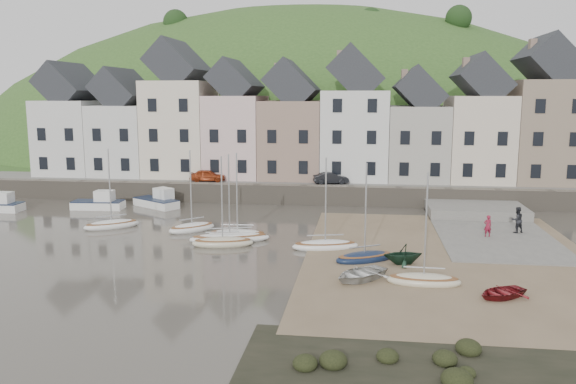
# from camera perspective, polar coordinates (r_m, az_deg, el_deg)

# --- Properties ---
(ground) EXTENTS (160.00, 160.00, 0.00)m
(ground) POSITION_cam_1_polar(r_m,az_deg,el_deg) (37.92, -1.20, -5.97)
(ground) COLOR #413C33
(ground) RESTS_ON ground
(quay_land) EXTENTS (90.00, 30.00, 1.50)m
(quay_land) POSITION_cam_1_polar(r_m,az_deg,el_deg) (68.98, 2.84, 1.71)
(quay_land) COLOR #335421
(quay_land) RESTS_ON ground
(quay_street) EXTENTS (70.00, 7.00, 0.10)m
(quay_street) POSITION_cam_1_polar(r_m,az_deg,el_deg) (57.53, 1.90, 0.95)
(quay_street) COLOR slate
(quay_street) RESTS_ON quay_land
(seawall) EXTENTS (70.00, 1.20, 1.80)m
(seawall) POSITION_cam_1_polar(r_m,az_deg,el_deg) (54.20, 1.53, -0.28)
(seawall) COLOR slate
(seawall) RESTS_ON ground
(beach) EXTENTS (18.00, 26.00, 0.06)m
(beach) POSITION_cam_1_polar(r_m,az_deg,el_deg) (37.89, 15.58, -6.30)
(beach) COLOR brown
(beach) RESTS_ON ground
(slipway) EXTENTS (8.00, 18.00, 0.12)m
(slipway) POSITION_cam_1_polar(r_m,az_deg,el_deg) (46.22, 19.15, -3.59)
(slipway) COLOR slate
(slipway) RESTS_ON ground
(hillside) EXTENTS (134.40, 84.00, 84.00)m
(hillside) POSITION_cam_1_polar(r_m,az_deg,el_deg) (100.70, 1.23, -6.68)
(hillside) COLOR #335421
(hillside) RESTS_ON ground
(townhouse_terrace) EXTENTS (61.05, 8.00, 13.93)m
(townhouse_terrace) POSITION_cam_1_polar(r_m,az_deg,el_deg) (60.30, 3.94, 6.84)
(townhouse_terrace) COLOR silver
(townhouse_terrace) RESTS_ON quay_land
(sailboat_0) EXTENTS (4.27, 3.74, 6.32)m
(sailboat_0) POSITION_cam_1_polar(r_m,az_deg,el_deg) (46.79, -16.90, -3.06)
(sailboat_0) COLOR white
(sailboat_0) RESTS_ON ground
(sailboat_1) EXTENTS (3.72, 3.65, 6.32)m
(sailboat_1) POSITION_cam_1_polar(r_m,az_deg,el_deg) (44.34, -9.41, -3.45)
(sailboat_1) COLOR white
(sailboat_1) RESTS_ON ground
(sailboat_2) EXTENTS (4.39, 2.37, 6.32)m
(sailboat_2) POSITION_cam_1_polar(r_m,az_deg,el_deg) (39.79, -6.42, -4.89)
(sailboat_2) COLOR beige
(sailboat_2) RESTS_ON ground
(sailboat_3) EXTENTS (4.27, 1.75, 6.32)m
(sailboat_3) POSITION_cam_1_polar(r_m,az_deg,el_deg) (41.89, -4.97, -4.13)
(sailboat_3) COLOR white
(sailboat_3) RESTS_ON ground
(sailboat_4) EXTENTS (5.83, 3.04, 6.32)m
(sailboat_4) POSITION_cam_1_polar(r_m,az_deg,el_deg) (40.94, -5.73, -4.47)
(sailboat_4) COLOR white
(sailboat_4) RESTS_ON ground
(sailboat_5) EXTENTS (4.12, 3.18, 6.32)m
(sailboat_5) POSITION_cam_1_polar(r_m,az_deg,el_deg) (36.24, 7.52, -6.35)
(sailboat_5) COLOR #121F3B
(sailboat_5) RESTS_ON ground
(sailboat_6) EXTENTS (4.68, 2.52, 6.32)m
(sailboat_6) POSITION_cam_1_polar(r_m,az_deg,el_deg) (38.82, 3.67, -5.22)
(sailboat_6) COLOR white
(sailboat_6) RESTS_ON ground
(sailboat_7) EXTENTS (4.03, 1.63, 6.32)m
(sailboat_7) POSITION_cam_1_polar(r_m,az_deg,el_deg) (32.53, 13.18, -8.39)
(sailboat_7) COLOR beige
(sailboat_7) RESTS_ON ground
(motorboat_0) EXTENTS (4.62, 2.05, 1.70)m
(motorboat_0) POSITION_cam_1_polar(r_m,az_deg,el_deg) (54.66, -17.99, -1.00)
(motorboat_0) COLOR white
(motorboat_0) RESTS_ON ground
(motorboat_2) EXTENTS (4.91, 4.00, 1.70)m
(motorboat_2) POSITION_cam_1_polar(r_m,az_deg,el_deg) (54.37, -12.64, -0.82)
(motorboat_2) COLOR white
(motorboat_2) RESTS_ON ground
(rowboat_white) EXTENTS (4.12, 4.16, 0.71)m
(rowboat_white) POSITION_cam_1_polar(r_m,az_deg,el_deg) (32.50, 7.09, -7.95)
(rowboat_white) COLOR beige
(rowboat_white) RESTS_ON beach
(rowboat_green) EXTENTS (2.80, 2.58, 1.24)m
(rowboat_green) POSITION_cam_1_polar(r_m,az_deg,el_deg) (35.77, 11.21, -5.98)
(rowboat_green) COLOR #163322
(rowboat_green) RESTS_ON beach
(rowboat_red) EXTENTS (3.34, 3.12, 0.56)m
(rowboat_red) POSITION_cam_1_polar(r_m,az_deg,el_deg) (31.47, 20.20, -9.21)
(rowboat_red) COLOR maroon
(rowboat_red) RESTS_ON beach
(person_red) EXTENTS (0.64, 0.50, 1.56)m
(person_red) POSITION_cam_1_polar(r_m,az_deg,el_deg) (43.83, 19.00, -3.16)
(person_red) COLOR maroon
(person_red) RESTS_ON slipway
(person_dark) EXTENTS (1.14, 1.03, 1.91)m
(person_dark) POSITION_cam_1_polar(r_m,az_deg,el_deg) (45.78, 21.56, -2.56)
(person_dark) COLOR black
(person_dark) RESTS_ON slipway
(car_left) EXTENTS (3.59, 1.62, 1.20)m
(car_left) POSITION_cam_1_polar(r_m,az_deg,el_deg) (58.27, -7.91, 1.62)
(car_left) COLOR #9E3716
(car_left) RESTS_ON quay_street
(car_right) EXTENTS (3.57, 1.88, 1.12)m
(car_right) POSITION_cam_1_polar(r_m,az_deg,el_deg) (56.27, 4.24, 1.36)
(car_right) COLOR black
(car_right) RESTS_ON quay_street
(shore_rocks) EXTENTS (14.00, 6.00, 0.75)m
(shore_rocks) POSITION_cam_1_polar(r_m,az_deg,el_deg) (23.33, 12.33, -16.14)
(shore_rocks) COLOR black
(shore_rocks) RESTS_ON ground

